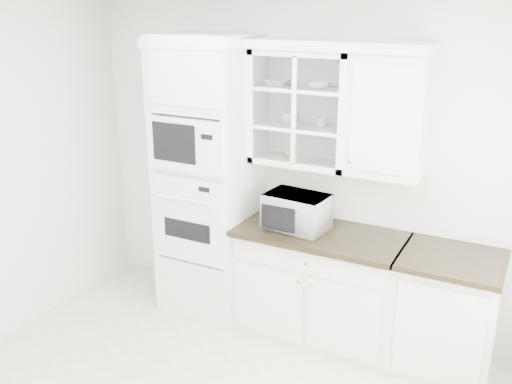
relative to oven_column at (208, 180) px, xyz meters
The scene contains 12 objects.
room_shell 1.37m from the oven_column, 52.79° to the right, with size 4.00×3.50×2.70m.
oven_column is the anchor object (origin of this frame).
base_cabinet_run 1.27m from the oven_column, ahead, with size 1.32×0.67×0.92m.
extra_base_cabinet 2.16m from the oven_column, ahead, with size 0.72×0.67×0.92m.
upper_cabinet_glass 1.03m from the oven_column, 12.10° to the left, with size 0.80×0.33×0.90m.
upper_cabinet_solid 1.60m from the oven_column, ahead, with size 0.55×0.33×0.90m, color white.
crown_molding 1.33m from the oven_column, 11.90° to the left, with size 2.14×0.38×0.07m, color white.
countertop_microwave 0.84m from the oven_column, ahead, with size 0.48×0.40×0.28m, color white.
bowl_a 1.02m from the oven_column, 17.35° to the left, with size 0.21×0.21×0.05m, color white.
bowl_b 1.25m from the oven_column, ahead, with size 0.18×0.18×0.06m, color white.
cup_a 0.89m from the oven_column, 13.69° to the left, with size 0.13×0.13×0.10m, color white.
cup_b 1.10m from the oven_column, ahead, with size 0.09×0.09×0.09m, color white.
Camera 1 is at (1.75, -2.48, 2.64)m, focal length 40.00 mm.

